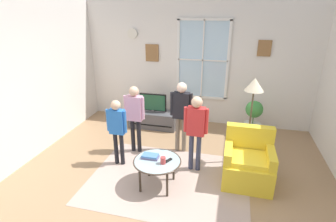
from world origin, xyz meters
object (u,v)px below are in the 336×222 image
cup (163,160)px  person_black_shirt (181,109)px  coffee_table (157,162)px  person_blue_shirt (117,125)px  remote_near_books (168,160)px  tv_stand (153,119)px  floor_lamp (253,93)px  potted_plant_by_window (253,118)px  television (153,102)px  person_red_shirt (196,126)px  person_pink_shirt (135,112)px  armchair (248,163)px  book_stack (150,156)px

cup → person_black_shirt: person_black_shirt is taller
coffee_table → person_blue_shirt: person_blue_shirt is taller
coffee_table → remote_near_books: 0.18m
tv_stand → floor_lamp: (2.10, -1.04, 1.12)m
cup → potted_plant_by_window: (1.42, 2.31, -0.11)m
television → floor_lamp: (2.10, -1.03, 0.70)m
person_red_shirt → floor_lamp: size_ratio=0.85×
coffee_table → person_red_shirt: bearing=50.4°
television → floor_lamp: floor_lamp is taller
person_black_shirt → person_red_shirt: bearing=-57.9°
tv_stand → person_pink_shirt: 1.34m
person_red_shirt → television: bearing=128.6°
tv_stand → floor_lamp: floor_lamp is taller
cup → person_black_shirt: bearing=89.0°
television → cup: size_ratio=5.78×
armchair → floor_lamp: (0.00, 0.60, 0.99)m
remote_near_books → person_red_shirt: bearing=60.1°
person_red_shirt → potted_plant_by_window: size_ratio=1.70×
book_stack → remote_near_books: size_ratio=1.88×
cup → person_pink_shirt: size_ratio=0.08×
person_pink_shirt → television: bearing=90.7°
coffee_table → person_red_shirt: person_red_shirt is taller
television → remote_near_books: bearing=-66.8°
book_stack → person_black_shirt: size_ratio=0.19×
person_black_shirt → person_blue_shirt: bearing=-143.0°
cup → person_blue_shirt: bearing=152.5°
person_black_shirt → armchair: bearing=-29.0°
person_red_shirt → person_pink_shirt: 1.26m
person_pink_shirt → coffee_table: bearing=-53.1°
person_blue_shirt → potted_plant_by_window: 3.01m
armchair → floor_lamp: bearing=89.7°
person_red_shirt → tv_stand: bearing=128.6°
armchair → remote_near_books: bearing=-159.2°
tv_stand → cup: 2.36m
person_pink_shirt → floor_lamp: (2.08, 0.14, 0.49)m
remote_near_books → person_red_shirt: size_ratio=0.10×
person_blue_shirt → floor_lamp: floor_lamp is taller
person_blue_shirt → person_pink_shirt: size_ratio=0.92×
person_blue_shirt → person_red_shirt: bearing=6.6°
coffee_table → floor_lamp: size_ratio=0.47×
floor_lamp → person_red_shirt: bearing=-150.7°
television → person_blue_shirt: bearing=-94.0°
television → person_pink_shirt: 1.20m
cup → tv_stand: bearing=110.9°
coffee_table → person_black_shirt: 1.26m
armchair → cup: (-1.26, -0.54, 0.19)m
coffee_table → remote_near_books: remote_near_books is taller
book_stack → cup: size_ratio=2.42×
cup → television: bearing=111.0°
tv_stand → remote_near_books: size_ratio=7.96×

